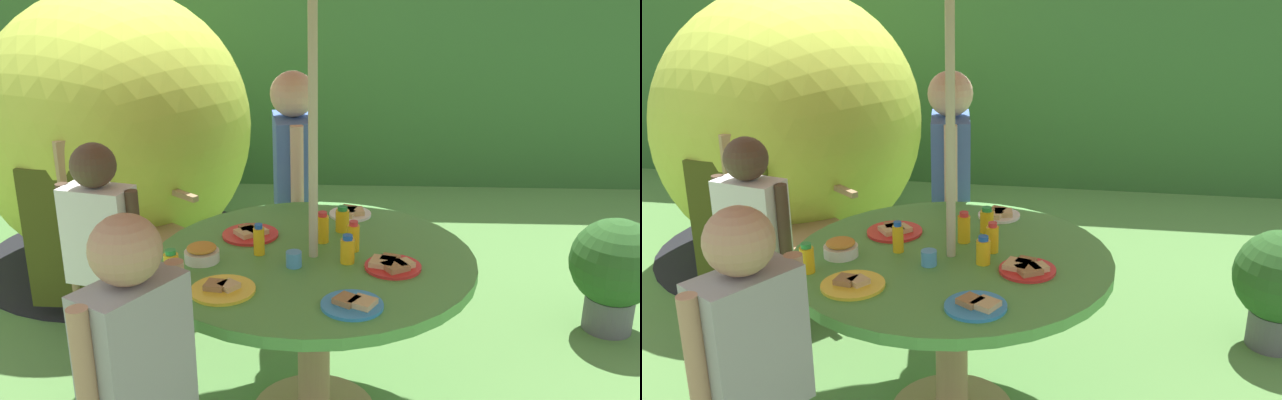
{
  "view_description": "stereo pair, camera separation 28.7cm",
  "coord_description": "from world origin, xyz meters",
  "views": [
    {
      "loc": [
        0.15,
        -2.54,
        1.87
      ],
      "look_at": [
        0.02,
        0.16,
        0.92
      ],
      "focal_mm": 39.59,
      "sensor_mm": 36.0,
      "label": 1
    },
    {
      "loc": [
        0.43,
        -2.51,
        1.87
      ],
      "look_at": [
        0.02,
        0.16,
        0.92
      ],
      "focal_mm": 39.59,
      "sensor_mm": 36.0,
      "label": 2
    }
  ],
  "objects": [
    {
      "name": "plate_center_back",
      "position": [
        -0.28,
        0.19,
        0.75
      ],
      "size": [
        0.24,
        0.24,
        0.03
      ],
      "color": "red",
      "rests_on": "garden_table"
    },
    {
      "name": "plate_mid_left",
      "position": [
        -0.3,
        -0.32,
        0.75
      ],
      "size": [
        0.23,
        0.23,
        0.03
      ],
      "color": "yellow",
      "rests_on": "garden_table"
    },
    {
      "name": "juice_bottle_back_edge",
      "position": [
        0.11,
        0.27,
        0.79
      ],
      "size": [
        0.06,
        0.06,
        0.11
      ],
      "color": "yellow",
      "rests_on": "garden_table"
    },
    {
      "name": "plate_near_left",
      "position": [
        0.3,
        -0.1,
        0.75
      ],
      "size": [
        0.22,
        0.22,
        0.03
      ],
      "color": "red",
      "rests_on": "garden_table"
    },
    {
      "name": "juice_bottle_center_front",
      "position": [
        0.03,
        0.15,
        0.8
      ],
      "size": [
        0.05,
        0.05,
        0.13
      ],
      "color": "yellow",
      "rests_on": "garden_table"
    },
    {
      "name": "potted_plant",
      "position": [
        1.5,
        0.8,
        0.35
      ],
      "size": [
        0.46,
        0.46,
        0.61
      ],
      "color": "#595960",
      "rests_on": "ground_plane"
    },
    {
      "name": "snack_bowl",
      "position": [
        -0.43,
        -0.07,
        0.78
      ],
      "size": [
        0.14,
        0.14,
        0.07
      ],
      "color": "white",
      "rests_on": "garden_table"
    },
    {
      "name": "child_in_blue_shirt",
      "position": [
        -0.15,
        0.87,
        0.85
      ],
      "size": [
        0.25,
        0.44,
        1.33
      ],
      "rotation": [
        0.0,
        0.0,
        -1.4
      ],
      "color": "brown",
      "rests_on": "ground_plane"
    },
    {
      "name": "juice_bottle_far_right",
      "position": [
        -0.21,
        0.01,
        0.8
      ],
      "size": [
        0.04,
        0.04,
        0.13
      ],
      "color": "yellow",
      "rests_on": "garden_table"
    },
    {
      "name": "hedge_backdrop",
      "position": [
        0.0,
        3.49,
        0.83
      ],
      "size": [
        9.0,
        0.7,
        1.67
      ],
      "primitive_type": "cube",
      "color": "#33602D",
      "rests_on": "ground_plane"
    },
    {
      "name": "garden_table",
      "position": [
        0.0,
        0.0,
        0.61
      ],
      "size": [
        1.27,
        1.27,
        0.74
      ],
      "color": "tan",
      "rests_on": "ground_plane"
    },
    {
      "name": "juice_bottle_mid_right",
      "position": [
        -0.5,
        -0.23,
        0.8
      ],
      "size": [
        0.05,
        0.05,
        0.12
      ],
      "color": "yellow",
      "rests_on": "garden_table"
    },
    {
      "name": "child_in_grey_shirt",
      "position": [
        -0.47,
        -0.79,
        0.77
      ],
      "size": [
        0.31,
        0.36,
        1.2
      ],
      "rotation": [
        0.0,
        0.0,
        1.03
      ],
      "color": "navy",
      "rests_on": "ground_plane"
    },
    {
      "name": "juice_bottle_near_right",
      "position": [
        0.16,
        0.06,
        0.8
      ],
      "size": [
        0.05,
        0.05,
        0.13
      ],
      "color": "yellow",
      "rests_on": "garden_table"
    },
    {
      "name": "plate_front_edge",
      "position": [
        0.14,
        0.46,
        0.75
      ],
      "size": [
        0.19,
        0.19,
        0.03
      ],
      "color": "white",
      "rests_on": "garden_table"
    },
    {
      "name": "plate_far_left",
      "position": [
        0.16,
        -0.41,
        0.75
      ],
      "size": [
        0.21,
        0.21,
        0.03
      ],
      "color": "#338CD8",
      "rests_on": "garden_table"
    },
    {
      "name": "wooden_chair",
      "position": [
        -1.05,
        0.86,
        0.56
      ],
      "size": [
        0.68,
        0.69,
        1.0
      ],
      "rotation": [
        0.0,
        0.0,
        0.89
      ],
      "color": "tan",
      "rests_on": "ground_plane"
    },
    {
      "name": "child_in_white_shirt",
      "position": [
        -0.93,
        0.22,
        0.72
      ],
      "size": [
        0.38,
        0.23,
        1.13
      ],
      "rotation": [
        0.0,
        0.0,
        -0.24
      ],
      "color": "navy",
      "rests_on": "ground_plane"
    },
    {
      "name": "juice_bottle_spot_a",
      "position": [
        0.13,
        -0.06,
        0.79
      ],
      "size": [
        0.06,
        0.06,
        0.11
      ],
      "color": "yellow",
      "rests_on": "garden_table"
    },
    {
      "name": "cup_near",
      "position": [
        -0.07,
        -0.1,
        0.77
      ],
      "size": [
        0.06,
        0.06,
        0.06
      ],
      "primitive_type": "cylinder",
      "color": "#4C99D8",
      "rests_on": "garden_table"
    },
    {
      "name": "dome_tent",
      "position": [
        -1.3,
        1.64,
        0.84
      ],
      "size": [
        1.89,
        1.89,
        1.7
      ],
      "rotation": [
        0.0,
        0.0,
        -0.02
      ],
      "color": "#B2C63F",
      "rests_on": "ground_plane"
    }
  ]
}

